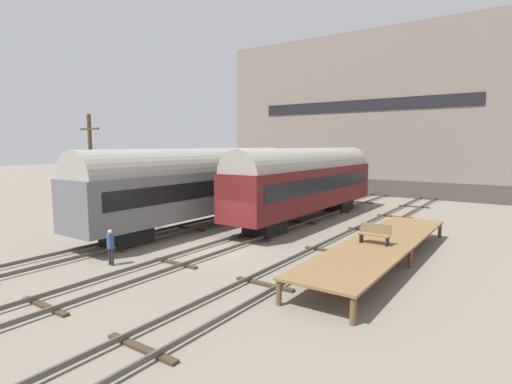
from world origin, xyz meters
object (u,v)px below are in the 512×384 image
object	(u,v)px
bench	(375,233)
utility_pole	(91,172)
train_car_grey	(200,183)
person_worker	(111,244)
train_car_maroon	(308,179)

from	to	relation	value
bench	utility_pole	distance (m)	17.04
train_car_grey	bench	world-z (taller)	train_car_grey
train_car_grey	person_worker	world-z (taller)	train_car_grey
bench	person_worker	distance (m)	12.02
train_car_grey	train_car_maroon	size ratio (longest dim) A/B	1.07
train_car_grey	train_car_maroon	xyz separation A→B (m)	(4.94, 6.01, 0.02)
train_car_maroon	bench	bearing A→B (deg)	-46.71
train_car_grey	bench	bearing A→B (deg)	-9.18
train_car_maroon	bench	distance (m)	11.13
bench	train_car_maroon	bearing A→B (deg)	133.29
utility_pole	bench	bearing A→B (deg)	11.36
bench	utility_pole	size ratio (longest dim) A/B	0.19
bench	utility_pole	world-z (taller)	utility_pole
train_car_grey	utility_pole	size ratio (longest dim) A/B	2.53
train_car_maroon	utility_pole	bearing A→B (deg)	-128.36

